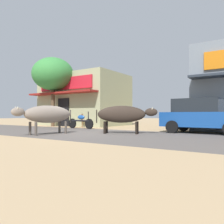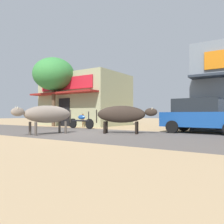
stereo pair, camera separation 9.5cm
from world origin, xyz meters
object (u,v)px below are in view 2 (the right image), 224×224
(cow_near_brown, at_px, (47,114))
(cow_far_dark, at_px, (122,114))
(parked_hatchback_car, at_px, (202,115))
(parked_motorcycle, at_px, (81,121))
(cafe_chair_near_tree, at_px, (85,120))
(roadside_tree, at_px, (54,75))

(cow_near_brown, distance_m, cow_far_dark, 3.40)
(parked_hatchback_car, relative_size, parked_motorcycle, 1.89)
(cafe_chair_near_tree, bearing_deg, cow_near_brown, -66.39)
(parked_hatchback_car, distance_m, cow_far_dark, 3.80)
(parked_hatchback_car, xyz_separation_m, cafe_chair_near_tree, (-8.02, 0.95, -0.33))
(cafe_chair_near_tree, bearing_deg, roadside_tree, -168.34)
(roadside_tree, height_order, parked_motorcycle, roadside_tree)
(parked_hatchback_car, distance_m, parked_motorcycle, 7.11)
(roadside_tree, bearing_deg, parked_hatchback_car, -2.21)
(roadside_tree, xyz_separation_m, parked_hatchback_car, (10.63, -0.41, -3.03))
(parked_hatchback_car, relative_size, cafe_chair_near_tree, 4.24)
(parked_motorcycle, bearing_deg, cafe_chair_near_tree, 122.41)
(parked_hatchback_car, height_order, cafe_chair_near_tree, parked_hatchback_car)
(parked_hatchback_car, xyz_separation_m, parked_motorcycle, (-7.09, -0.52, -0.37))
(parked_hatchback_car, relative_size, cow_far_dark, 1.41)
(roadside_tree, relative_size, cow_near_brown, 1.77)
(roadside_tree, xyz_separation_m, parked_motorcycle, (3.55, -0.93, -3.40))
(parked_hatchback_car, distance_m, cafe_chair_near_tree, 8.08)
(roadside_tree, relative_size, cow_far_dark, 1.85)
(cow_near_brown, relative_size, cafe_chair_near_tree, 3.13)
(roadside_tree, bearing_deg, cow_far_dark, -19.63)
(cow_near_brown, relative_size, cow_far_dark, 1.05)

